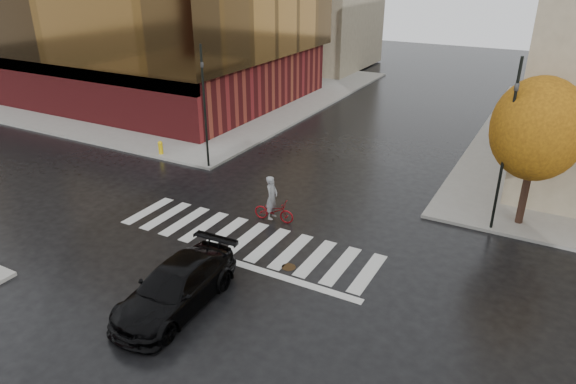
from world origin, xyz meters
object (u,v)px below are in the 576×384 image
(cyclist, at_px, (273,206))
(traffic_light_ne, at_px, (508,136))
(fire_hydrant, at_px, (160,147))
(sedan, at_px, (176,287))
(traffic_light_nw, at_px, (204,100))

(cyclist, height_order, traffic_light_ne, traffic_light_ne)
(traffic_light_ne, relative_size, fire_hydrant, 9.17)
(sedan, distance_m, traffic_light_nw, 13.17)
(cyclist, bearing_deg, fire_hydrant, 62.15)
(sedan, bearing_deg, cyclist, 90.37)
(sedan, bearing_deg, fire_hydrant, 131.40)
(traffic_light_ne, distance_m, fire_hydrant, 19.37)
(cyclist, distance_m, traffic_light_ne, 10.25)
(traffic_light_nw, bearing_deg, sedan, 10.00)
(traffic_light_nw, relative_size, fire_hydrant, 8.41)
(cyclist, relative_size, traffic_light_ne, 0.29)
(traffic_light_nw, bearing_deg, traffic_light_ne, 67.87)
(sedan, relative_size, traffic_light_nw, 0.78)
(traffic_light_ne, height_order, fire_hydrant, traffic_light_ne)
(cyclist, xyz_separation_m, fire_hydrant, (-10.19, 4.00, -0.14))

